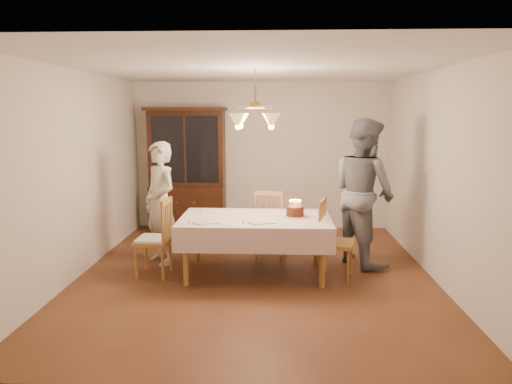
{
  "coord_description": "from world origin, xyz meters",
  "views": [
    {
      "loc": [
        0.25,
        -5.63,
        2.06
      ],
      "look_at": [
        0.0,
        0.2,
        1.05
      ],
      "focal_mm": 32.0,
      "sensor_mm": 36.0,
      "label": 1
    }
  ],
  "objects_px": {
    "elderly_woman": "(160,203)",
    "dining_table": "(255,223)",
    "chair_far_side": "(271,227)",
    "birthday_cake": "(295,212)",
    "china_hutch": "(188,172)"
  },
  "relations": [
    {
      "from": "elderly_woman",
      "to": "chair_far_side",
      "type": "bearing_deg",
      "value": 57.89
    },
    {
      "from": "dining_table",
      "to": "birthday_cake",
      "type": "bearing_deg",
      "value": 6.06
    },
    {
      "from": "dining_table",
      "to": "elderly_woman",
      "type": "relative_size",
      "value": 1.13
    },
    {
      "from": "dining_table",
      "to": "china_hutch",
      "type": "xyz_separation_m",
      "value": [
        -1.29,
        2.25,
        0.36
      ]
    },
    {
      "from": "dining_table",
      "to": "chair_far_side",
      "type": "relative_size",
      "value": 1.9
    },
    {
      "from": "elderly_woman",
      "to": "dining_table",
      "type": "bearing_deg",
      "value": 28.38
    },
    {
      "from": "dining_table",
      "to": "birthday_cake",
      "type": "height_order",
      "value": "birthday_cake"
    },
    {
      "from": "chair_far_side",
      "to": "china_hutch",
      "type": "bearing_deg",
      "value": 134.26
    },
    {
      "from": "dining_table",
      "to": "china_hutch",
      "type": "bearing_deg",
      "value": 119.8
    },
    {
      "from": "dining_table",
      "to": "birthday_cake",
      "type": "relative_size",
      "value": 6.33
    },
    {
      "from": "dining_table",
      "to": "birthday_cake",
      "type": "distance_m",
      "value": 0.53
    },
    {
      "from": "china_hutch",
      "to": "chair_far_side",
      "type": "relative_size",
      "value": 2.16
    },
    {
      "from": "elderly_woman",
      "to": "birthday_cake",
      "type": "bearing_deg",
      "value": 34.82
    },
    {
      "from": "chair_far_side",
      "to": "birthday_cake",
      "type": "bearing_deg",
      "value": -65.17
    },
    {
      "from": "dining_table",
      "to": "chair_far_side",
      "type": "bearing_deg",
      "value": 75.8
    }
  ]
}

